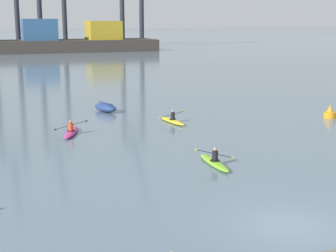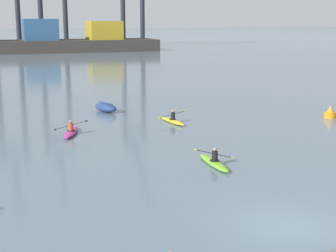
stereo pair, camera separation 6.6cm
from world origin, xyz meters
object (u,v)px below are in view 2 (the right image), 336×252
Objects in this scene: channel_buoy at (330,113)px; kayak_lime at (214,162)px; container_barge at (42,41)px; kayak_yellow at (172,120)px; capsized_dinghy at (106,108)px; kayak_magenta at (71,132)px.

kayak_lime is (-13.36, -8.54, -0.19)m from channel_buoy.
container_barge reaches higher than channel_buoy.
channel_buoy is at bearing -10.59° from kayak_yellow.
capsized_dinghy is 6.83m from kayak_yellow.
channel_buoy is 19.23m from kayak_magenta.
capsized_dinghy is at bearing 62.08° from kayak_magenta.
channel_buoy is 0.29× the size of kayak_yellow.
container_barge is 94.11m from kayak_lime.
kayak_lime reaches higher than capsized_dinghy.
kayak_yellow is at bearing 81.79° from kayak_lime.
kayak_magenta is at bearing 177.50° from channel_buoy.
container_barge reaches higher than capsized_dinghy.
kayak_yellow is at bearing 169.41° from channel_buoy.
kayak_yellow is 1.01× the size of kayak_lime.
kayak_lime is (-1.55, -10.75, 0.00)m from kayak_yellow.
kayak_yellow is (1.60, -83.33, -2.24)m from container_barge.
kayak_lime reaches higher than kayak_yellow.
container_barge is 52.53× the size of channel_buoy.
kayak_yellow reaches higher than capsized_dinghy.
capsized_dinghy is 2.82× the size of channel_buoy.
channel_buoy is at bearing -2.50° from kayak_magenta.
channel_buoy is 0.29× the size of kayak_lime.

